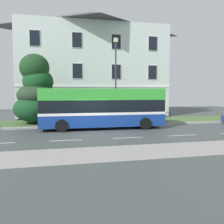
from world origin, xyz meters
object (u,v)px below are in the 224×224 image
(single_decker_bus, at_px, (103,108))
(street_lamp_post, at_px, (116,76))
(evergreen_tree, at_px, (36,93))
(georgian_townhouse, at_px, (90,63))

(single_decker_bus, bearing_deg, street_lamp_post, 55.29)
(evergreen_tree, xyz_separation_m, single_decker_bus, (5.49, -3.79, -1.20))
(single_decker_bus, bearing_deg, evergreen_tree, 146.37)
(georgian_townhouse, distance_m, single_decker_bus, 14.30)
(georgian_townhouse, xyz_separation_m, street_lamp_post, (0.84, -10.99, -2.35))
(georgian_townhouse, bearing_deg, evergreen_tree, -123.57)
(single_decker_bus, distance_m, street_lamp_post, 4.00)
(evergreen_tree, bearing_deg, georgian_townhouse, 56.43)
(georgian_townhouse, bearing_deg, single_decker_bus, -93.60)
(georgian_townhouse, height_order, street_lamp_post, georgian_townhouse)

